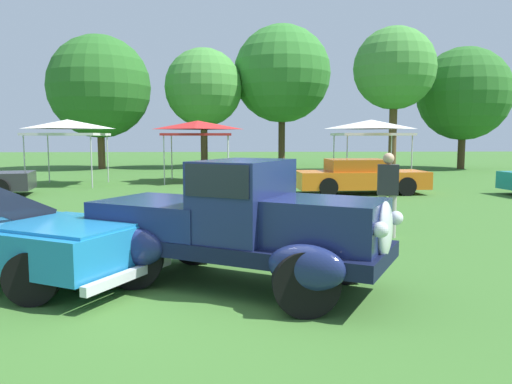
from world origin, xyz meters
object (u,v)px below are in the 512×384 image
Objects in this scene: neighbor_convertible at (15,237)px; show_car_orange at (360,177)px; feature_pickup_truck at (238,222)px; canopy_tent_center_field at (198,127)px; canopy_tent_right_field at (371,127)px; canopy_tent_left_field at (67,126)px; spectator_between_cars at (388,192)px.

show_car_orange is (7.59, 10.21, 0.02)m from neighbor_convertible.
neighbor_convertible is at bearing 170.44° from feature_pickup_truck.
canopy_tent_center_field reaches higher than neighbor_convertible.
canopy_tent_right_field reaches higher than feature_pickup_truck.
feature_pickup_truck is 16.11m from canopy_tent_left_field.
feature_pickup_truck is 0.93× the size of neighbor_convertible.
canopy_tent_left_field is at bearing 115.34° from feature_pickup_truck.
neighbor_convertible is 16.45m from canopy_tent_right_field.
feature_pickup_truck is at bearing -133.98° from spectator_between_cars.
spectator_between_cars is (3.00, 3.11, 0.05)m from feature_pickup_truck.
canopy_tent_center_field is at bearing 140.47° from show_car_orange.
spectator_between_cars is (-1.41, -7.63, 0.31)m from show_car_orange.
canopy_tent_center_field is 1.02× the size of canopy_tent_right_field.
canopy_tent_center_field is 7.47m from canopy_tent_right_field.
show_car_orange is 7.99m from canopy_tent_center_field.
neighbor_convertible is (-3.17, 0.53, -0.28)m from feature_pickup_truck.
canopy_tent_left_field reaches higher than spectator_between_cars.
neighbor_convertible is at bearing -75.20° from canopy_tent_left_field.
canopy_tent_center_field is at bearing 168.75° from canopy_tent_right_field.
feature_pickup_truck is 4.33m from spectator_between_cars.
canopy_tent_left_field is at bearing -167.13° from canopy_tent_center_field.
canopy_tent_center_field is (-6.00, 4.95, 1.82)m from show_car_orange.
neighbor_convertible is 14.55m from canopy_tent_left_field.
spectator_between_cars is 0.57× the size of canopy_tent_center_field.
feature_pickup_truck is 3.23m from neighbor_convertible.
feature_pickup_truck reaches higher than show_car_orange.
show_car_orange is (4.41, 10.74, -0.26)m from feature_pickup_truck.
feature_pickup_truck is 15.86m from canopy_tent_center_field.
canopy_tent_center_field reaches higher than spectator_between_cars.
canopy_tent_left_field is at bearing 178.85° from canopy_tent_right_field.
canopy_tent_center_field is at bearing 84.04° from neighbor_convertible.
show_car_orange is at bearing 79.54° from spectator_between_cars.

